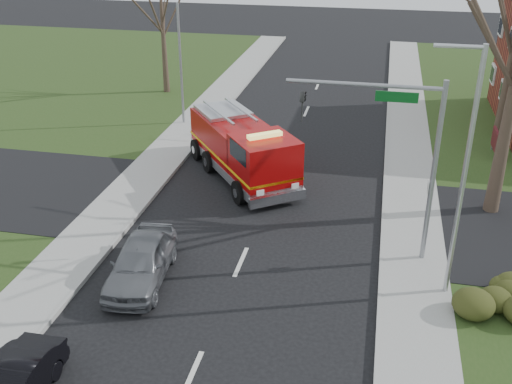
# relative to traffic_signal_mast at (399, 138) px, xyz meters

# --- Properties ---
(ground) EXTENTS (120.00, 120.00, 0.00)m
(ground) POSITION_rel_traffic_signal_mast_xyz_m (-5.21, -1.50, -4.71)
(ground) COLOR black
(ground) RESTS_ON ground
(sidewalk_right) EXTENTS (2.40, 80.00, 0.15)m
(sidewalk_right) POSITION_rel_traffic_signal_mast_xyz_m (0.99, -1.50, -4.63)
(sidewalk_right) COLOR gray
(sidewalk_right) RESTS_ON ground
(sidewalk_left) EXTENTS (2.40, 80.00, 0.15)m
(sidewalk_left) POSITION_rel_traffic_signal_mast_xyz_m (-11.41, -1.50, -4.63)
(sidewalk_left) COLOR gray
(sidewalk_left) RESTS_ON ground
(health_center_sign) EXTENTS (0.12, 2.00, 1.40)m
(health_center_sign) POSITION_rel_traffic_signal_mast_xyz_m (5.29, 11.00, -3.83)
(health_center_sign) COLOR #4E1218
(health_center_sign) RESTS_ON ground
(hedge_corner) EXTENTS (2.80, 2.00, 0.90)m
(hedge_corner) POSITION_rel_traffic_signal_mast_xyz_m (3.79, -2.50, -4.13)
(hedge_corner) COLOR #2E3513
(hedge_corner) RESTS_ON lawn_right
(bare_tree_left) EXTENTS (4.50, 4.50, 9.00)m
(bare_tree_left) POSITION_rel_traffic_signal_mast_xyz_m (-15.21, 18.50, 0.86)
(bare_tree_left) COLOR #3C3023
(bare_tree_left) RESTS_ON ground
(traffic_signal_mast) EXTENTS (5.29, 0.18, 6.80)m
(traffic_signal_mast) POSITION_rel_traffic_signal_mast_xyz_m (0.00, 0.00, 0.00)
(traffic_signal_mast) COLOR gray
(traffic_signal_mast) RESTS_ON ground
(streetlight_pole) EXTENTS (1.48, 0.16, 8.40)m
(streetlight_pole) POSITION_rel_traffic_signal_mast_xyz_m (1.93, -2.00, -0.16)
(streetlight_pole) COLOR #B7BABF
(streetlight_pole) RESTS_ON ground
(utility_pole_far) EXTENTS (0.14, 0.14, 7.00)m
(utility_pole_far) POSITION_rel_traffic_signal_mast_xyz_m (-12.01, 12.50, -1.21)
(utility_pole_far) COLOR gray
(utility_pole_far) RESTS_ON ground
(fire_engine) EXTENTS (6.56, 7.60, 3.05)m
(fire_engine) POSITION_rel_traffic_signal_mast_xyz_m (-6.83, 5.87, -3.33)
(fire_engine) COLOR #940607
(fire_engine) RESTS_ON ground
(parked_car_maroon) EXTENTS (2.24, 4.62, 1.52)m
(parked_car_maroon) POSITION_rel_traffic_signal_mast_xyz_m (-8.31, -3.33, -3.95)
(parked_car_maroon) COLOR slate
(parked_car_maroon) RESTS_ON ground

